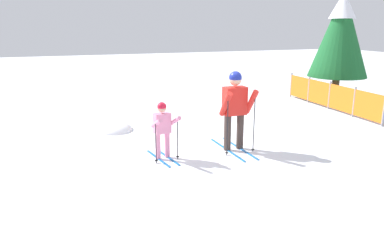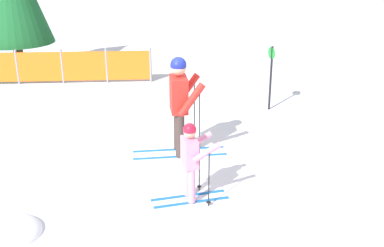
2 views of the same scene
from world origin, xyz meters
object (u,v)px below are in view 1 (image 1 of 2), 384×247
at_px(skier_adult, 235,104).
at_px(safety_fence, 329,95).
at_px(conifer_far, 341,32).
at_px(skier_child, 163,126).

distance_m(skier_adult, safety_fence, 5.82).
distance_m(skier_adult, conifer_far, 8.00).
bearing_deg(conifer_far, skier_child, -62.78).
height_order(skier_adult, conifer_far, conifer_far).
xyz_separation_m(skier_adult, safety_fence, (-2.80, 5.07, -0.61)).
distance_m(skier_child, conifer_far, 9.54).
bearing_deg(safety_fence, skier_adult, -61.13).
distance_m(skier_child, safety_fence, 7.36).
relative_size(safety_fence, conifer_far, 1.19).
relative_size(skier_child, safety_fence, 0.26).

